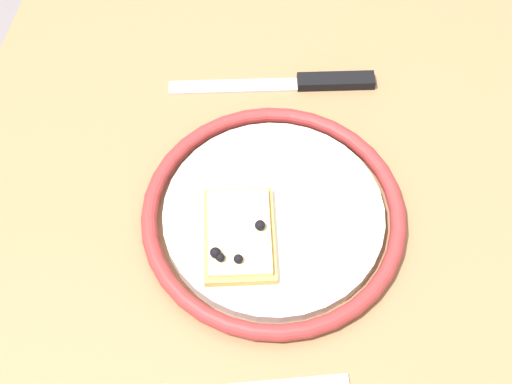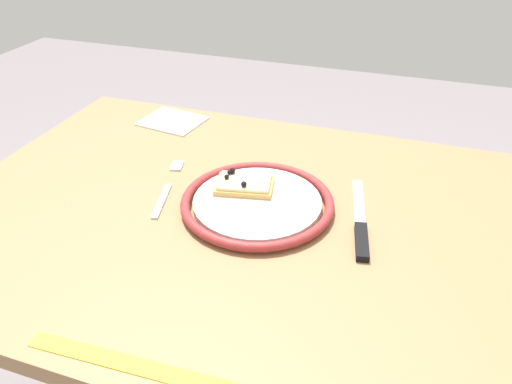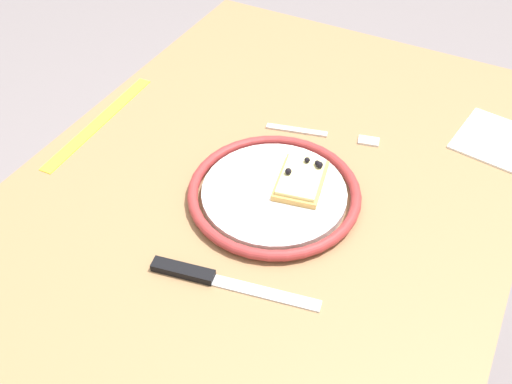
# 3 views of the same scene
# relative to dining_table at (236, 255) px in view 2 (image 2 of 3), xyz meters

# --- Properties ---
(dining_table) EXTENTS (1.04, 0.77, 0.75)m
(dining_table) POSITION_rel_dining_table_xyz_m (0.00, 0.00, 0.00)
(dining_table) COLOR #936D47
(dining_table) RESTS_ON ground_plane
(plate) EXTENTS (0.27, 0.27, 0.02)m
(plate) POSITION_rel_dining_table_xyz_m (0.03, 0.02, 0.11)
(plate) COLOR white
(plate) RESTS_ON dining_table
(pizza_slice_near) EXTENTS (0.12, 0.09, 0.03)m
(pizza_slice_near) POSITION_rel_dining_table_xyz_m (-0.00, 0.05, 0.13)
(pizza_slice_near) COLOR tan
(pizza_slice_near) RESTS_ON plate
(knife) EXTENTS (0.06, 0.24, 0.01)m
(knife) POSITION_rel_dining_table_xyz_m (0.22, 0.01, 0.11)
(knife) COLOR silver
(knife) RESTS_ON dining_table
(fork) EXTENTS (0.07, 0.20, 0.00)m
(fork) POSITION_rel_dining_table_xyz_m (-0.15, 0.03, 0.10)
(fork) COLOR silver
(fork) RESTS_ON dining_table
(measuring_tape) EXTENTS (0.30, 0.04, 0.00)m
(measuring_tape) POSITION_rel_dining_table_xyz_m (0.01, -0.35, 0.10)
(measuring_tape) COLOR yellow
(measuring_tape) RESTS_ON dining_table
(napkin) EXTENTS (0.15, 0.13, 0.00)m
(napkin) POSITION_rel_dining_table_xyz_m (-0.27, 0.30, 0.10)
(napkin) COLOR white
(napkin) RESTS_ON dining_table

